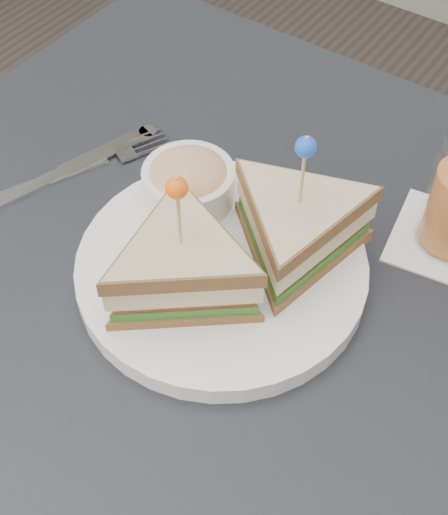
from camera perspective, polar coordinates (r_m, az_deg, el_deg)
table at (r=0.72m, az=-1.11°, el=-6.52°), size 0.80×0.80×0.75m
plate_meal at (r=0.64m, az=0.53°, el=1.03°), size 0.31×0.31×0.16m
cutlery_fork at (r=0.79m, az=-10.65°, el=7.26°), size 0.11×0.19×0.01m
cutlery_knife at (r=0.79m, az=-12.18°, el=6.89°), size 0.08×0.20×0.01m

